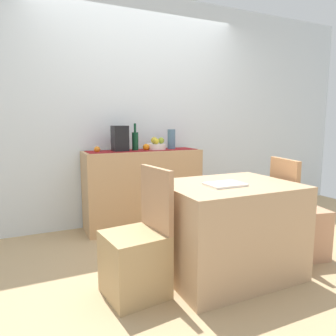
{
  "coord_description": "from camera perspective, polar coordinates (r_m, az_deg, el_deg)",
  "views": [
    {
      "loc": [
        -1.29,
        -2.44,
        1.21
      ],
      "look_at": [
        0.01,
        0.37,
        0.76
      ],
      "focal_mm": 33.37,
      "sensor_mm": 36.0,
      "label": 1
    }
  ],
  "objects": [
    {
      "name": "ceramic_vase",
      "position": [
        3.72,
        0.63,
        5.25
      ],
      "size": [
        0.09,
        0.09,
        0.24
      ],
      "primitive_type": "cylinder",
      "color": "slate",
      "rests_on": "sideboard_console"
    },
    {
      "name": "apple_rear",
      "position": [
        3.67,
        -1.26,
        5.05
      ],
      "size": [
        0.07,
        0.07,
        0.07
      ],
      "primitive_type": "sphere",
      "color": "#93A831",
      "rests_on": "fruit_bowl"
    },
    {
      "name": "fruit_bowl",
      "position": [
        3.65,
        -2.16,
        3.93
      ],
      "size": [
        0.22,
        0.22,
        0.07
      ],
      "primitive_type": "cylinder",
      "color": "silver",
      "rests_on": "table_runner"
    },
    {
      "name": "chair_near_window",
      "position": [
        2.3,
        -5.78,
        -16.08
      ],
      "size": [
        0.45,
        0.45,
        0.9
      ],
      "color": "tan",
      "rests_on": "ground"
    },
    {
      "name": "sideboard_console",
      "position": [
        3.66,
        -4.54,
        -3.8
      ],
      "size": [
        1.34,
        0.42,
        0.9
      ],
      "primitive_type": "cube",
      "color": "tan",
      "rests_on": "ground"
    },
    {
      "name": "room_wall_rear",
      "position": [
        3.84,
        -5.31,
        10.32
      ],
      "size": [
        6.4,
        0.06,
        2.7
      ],
      "primitive_type": "cube",
      "color": "silver",
      "rests_on": "ground"
    },
    {
      "name": "ground_plane",
      "position": [
        3.01,
        2.86,
        -15.64
      ],
      "size": [
        6.4,
        6.4,
        0.02
      ],
      "primitive_type": "cube",
      "color": "tan",
      "rests_on": "ground"
    },
    {
      "name": "orange_loose_far",
      "position": [
        3.57,
        -4.03,
        3.81
      ],
      "size": [
        0.08,
        0.08,
        0.08
      ],
      "primitive_type": "sphere",
      "color": "orange",
      "rests_on": "sideboard_console"
    },
    {
      "name": "table_runner",
      "position": [
        3.59,
        -4.62,
        3.26
      ],
      "size": [
        1.26,
        0.32,
        0.01
      ],
      "primitive_type": "cube",
      "color": "maroon",
      "rests_on": "sideboard_console"
    },
    {
      "name": "orange_loose_mid",
      "position": [
        3.42,
        -12.82,
        3.34
      ],
      "size": [
        0.07,
        0.07,
        0.07
      ],
      "primitive_type": "sphere",
      "color": "orange",
      "rests_on": "sideboard_console"
    },
    {
      "name": "dining_table",
      "position": [
        2.59,
        10.87,
        -10.82
      ],
      "size": [
        1.02,
        0.79,
        0.74
      ],
      "primitive_type": "cube",
      "color": "tan",
      "rests_on": "ground"
    },
    {
      "name": "apple_center",
      "position": [
        3.58,
        -2.16,
        4.91
      ],
      "size": [
        0.07,
        0.07,
        0.07
      ],
      "primitive_type": "sphere",
      "color": "gold",
      "rests_on": "fruit_bowl"
    },
    {
      "name": "apple_upper",
      "position": [
        3.64,
        -2.54,
        5.06
      ],
      "size": [
        0.08,
        0.08,
        0.08
      ],
      "primitive_type": "sphere",
      "color": "gold",
      "rests_on": "fruit_bowl"
    },
    {
      "name": "open_book",
      "position": [
        2.4,
        10.36,
        -2.96
      ],
      "size": [
        0.28,
        0.21,
        0.02
      ],
      "primitive_type": "cube",
      "rotation": [
        0.0,
        0.0,
        -0.0
      ],
      "color": "white",
      "rests_on": "dining_table"
    },
    {
      "name": "chair_by_corner",
      "position": [
        3.12,
        22.57,
        -10.01
      ],
      "size": [
        0.47,
        0.47,
        0.9
      ],
      "color": "tan",
      "rests_on": "ground"
    },
    {
      "name": "coffee_maker",
      "position": [
        3.5,
        -8.79,
        5.33
      ],
      "size": [
        0.16,
        0.18,
        0.28
      ],
      "primitive_type": "cube",
      "color": "black",
      "rests_on": "sideboard_console"
    },
    {
      "name": "wine_bottle",
      "position": [
        3.55,
        -6.02,
        4.97
      ],
      "size": [
        0.07,
        0.07,
        0.31
      ],
      "color": "#103C23",
      "rests_on": "sideboard_console"
    }
  ]
}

